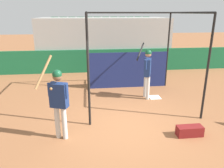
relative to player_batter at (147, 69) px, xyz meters
The scene contains 8 objects.
ground_plane 2.67m from the player_batter, 120.11° to the right, with size 60.00×60.00×0.00m, color #935B38.
outfield_wall 4.40m from the player_batter, 105.99° to the left, with size 24.00×0.12×1.26m.
bleacher_section 5.98m from the player_batter, 101.60° to the left, with size 7.60×3.20×2.94m.
batting_cage 0.96m from the player_batter, 120.30° to the left, with size 3.58×3.36×3.23m.
home_plate 1.22m from the player_batter, ahead, with size 0.44×0.44×0.02m.
player_batter is the anchor object (origin of this frame).
player_waiting 3.94m from the player_batter, 139.60° to the right, with size 0.82×0.55×2.19m.
equipment_bag 3.07m from the player_batter, 81.11° to the right, with size 0.70×0.28×0.28m.
Camera 1 is at (-1.06, -5.72, 3.19)m, focal length 35.00 mm.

